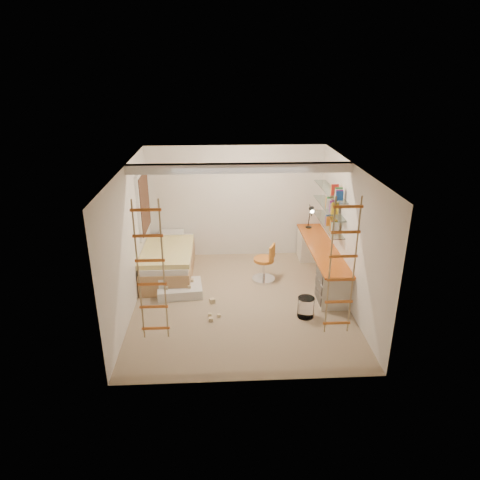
{
  "coord_description": "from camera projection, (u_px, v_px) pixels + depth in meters",
  "views": [
    {
      "loc": [
        -0.39,
        -7.16,
        4.16
      ],
      "look_at": [
        0.0,
        0.3,
        1.15
      ],
      "focal_mm": 32.0,
      "sensor_mm": 36.0,
      "label": 1
    }
  ],
  "objects": [
    {
      "name": "rope_ladder_left",
      "position": [
        151.0,
        272.0,
        5.95
      ],
      "size": [
        0.41,
        0.04,
        2.13
      ],
      "primitive_type": null,
      "color": "orange",
      "rests_on": "ceiling"
    },
    {
      "name": "desk",
      "position": [
        320.0,
        261.0,
        8.94
      ],
      "size": [
        0.56,
        2.8,
        0.75
      ],
      "color": "#CD5A18",
      "rests_on": "floor"
    },
    {
      "name": "ceiling_beam",
      "position": [
        240.0,
        168.0,
        7.54
      ],
      "size": [
        4.0,
        0.18,
        0.16
      ],
      "primitive_type": "cube",
      "color": "white",
      "rests_on": "ceiling"
    },
    {
      "name": "task_lamp",
      "position": [
        311.0,
        214.0,
        9.55
      ],
      "size": [
        0.14,
        0.36,
        0.57
      ],
      "color": "black",
      "rests_on": "desk"
    },
    {
      "name": "floor",
      "position": [
        241.0,
        301.0,
        8.21
      ],
      "size": [
        4.5,
        4.5,
        0.0
      ],
      "primitive_type": "plane",
      "color": "#9B8864",
      "rests_on": "ground"
    },
    {
      "name": "shelves",
      "position": [
        329.0,
        207.0,
        8.78
      ],
      "size": [
        0.25,
        1.8,
        0.71
      ],
      "color": "white",
      "rests_on": "wall_right"
    },
    {
      "name": "bed",
      "position": [
        169.0,
        261.0,
        9.15
      ],
      "size": [
        1.02,
        2.0,
        0.69
      ],
      "color": "#AD7F51",
      "rests_on": "floor"
    },
    {
      "name": "play_platform",
      "position": [
        178.0,
        286.0,
        8.46
      ],
      "size": [
        0.92,
        0.75,
        0.38
      ],
      "color": "silver",
      "rests_on": "floor"
    },
    {
      "name": "rope_ladder_right",
      "position": [
        342.0,
        268.0,
        6.08
      ],
      "size": [
        0.41,
        0.04,
        2.13
      ],
      "primitive_type": null,
      "color": "#CB6722",
      "rests_on": "ceiling"
    },
    {
      "name": "waste_bin",
      "position": [
        306.0,
        307.0,
        7.64
      ],
      "size": [
        0.3,
        0.3,
        0.38
      ],
      "primitive_type": "cylinder",
      "color": "white",
      "rests_on": "floor"
    },
    {
      "name": "toy_blocks",
      "position": [
        190.0,
        289.0,
        8.12
      ],
      "size": [
        1.07,
        1.23,
        0.65
      ],
      "color": "#CCB284",
      "rests_on": "floor"
    },
    {
      "name": "books",
      "position": [
        329.0,
        203.0,
        8.75
      ],
      "size": [
        0.14,
        0.64,
        0.92
      ],
      "color": "white",
      "rests_on": "shelves"
    },
    {
      "name": "swivel_chair",
      "position": [
        265.0,
        267.0,
        8.9
      ],
      "size": [
        0.64,
        0.64,
        0.82
      ],
      "color": "#C36D25",
      "rests_on": "floor"
    },
    {
      "name": "window_blind",
      "position": [
        145.0,
        203.0,
        8.92
      ],
      "size": [
        0.02,
        1.0,
        1.2
      ],
      "primitive_type": "cube",
      "color": "#4C2D1E",
      "rests_on": "window_frame"
    },
    {
      "name": "window_frame",
      "position": [
        143.0,
        203.0,
        8.92
      ],
      "size": [
        0.06,
        1.15,
        1.35
      ],
      "primitive_type": "cube",
      "color": "white",
      "rests_on": "wall_left"
    }
  ]
}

